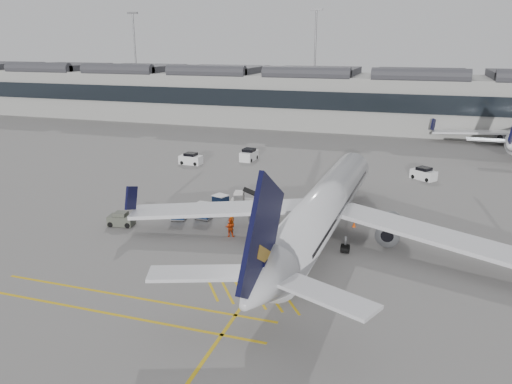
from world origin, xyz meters
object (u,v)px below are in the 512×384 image
(airliner_main, at_px, (322,209))
(baggage_cart_a, at_px, (258,234))
(ramp_agent_a, at_px, (232,222))
(belt_loader, at_px, (249,201))
(pushback_tug, at_px, (121,220))
(ramp_agent_b, at_px, (230,227))

(airliner_main, bearing_deg, baggage_cart_a, -153.70)
(airliner_main, xyz_separation_m, ramp_agent_a, (-8.91, 0.05, -2.30))
(belt_loader, bearing_deg, baggage_cart_a, -78.04)
(belt_loader, xyz_separation_m, ramp_agent_a, (0.76, -7.45, 0.24))
(pushback_tug, bearing_deg, airliner_main, -3.94)
(belt_loader, relative_size, ramp_agent_a, 3.13)
(belt_loader, xyz_separation_m, ramp_agent_b, (1.17, -9.00, 0.30))
(ramp_agent_a, relative_size, ramp_agent_b, 0.94)
(pushback_tug, bearing_deg, ramp_agent_b, -6.90)
(airliner_main, height_order, ramp_agent_b, airliner_main)
(airliner_main, height_order, ramp_agent_a, airliner_main)
(airliner_main, height_order, baggage_cart_a, airliner_main)
(belt_loader, distance_m, ramp_agent_a, 7.49)
(belt_loader, xyz_separation_m, baggage_cart_a, (4.28, -9.93, 0.37))
(ramp_agent_a, bearing_deg, ramp_agent_b, -135.45)
(airliner_main, xyz_separation_m, baggage_cart_a, (-5.39, -2.43, -2.17))
(airliner_main, xyz_separation_m, ramp_agent_b, (-8.50, -1.50, -2.24))
(baggage_cart_a, bearing_deg, pushback_tug, 156.83)
(baggage_cart_a, xyz_separation_m, ramp_agent_a, (-3.52, 2.48, -0.13))
(airliner_main, relative_size, pushback_tug, 14.99)
(belt_loader, distance_m, pushback_tug, 14.13)
(airliner_main, distance_m, ramp_agent_a, 9.21)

